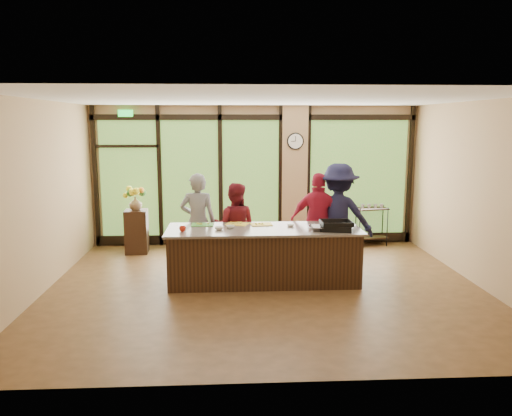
{
  "coord_description": "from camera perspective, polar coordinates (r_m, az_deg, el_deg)",
  "views": [
    {
      "loc": [
        -0.57,
        -7.75,
        2.66
      ],
      "look_at": [
        -0.12,
        0.4,
        1.24
      ],
      "focal_mm": 35.0,
      "sensor_mm": 36.0,
      "label": 1
    }
  ],
  "objects": [
    {
      "name": "floor",
      "position": [
        8.21,
        1.02,
        -9.06
      ],
      "size": [
        7.0,
        7.0,
        0.0
      ],
      "primitive_type": "plane",
      "color": "#4E351B",
      "rests_on": "ground"
    },
    {
      "name": "island_base",
      "position": [
        8.37,
        0.88,
        -5.54
      ],
      "size": [
        3.1,
        1.0,
        0.88
      ],
      "primitive_type": "cube",
      "color": "#311D10",
      "rests_on": "floor"
    },
    {
      "name": "cook_left",
      "position": [
        9.05,
        -6.66,
        -1.55
      ],
      "size": [
        0.66,
        0.44,
        1.76
      ],
      "primitive_type": "imported",
      "rotation": [
        0.0,
        0.0,
        3.11
      ],
      "color": "gray",
      "rests_on": "floor"
    },
    {
      "name": "flower_stand",
      "position": [
        10.5,
        -13.48,
        -2.62
      ],
      "size": [
        0.46,
        0.46,
        0.89
      ],
      "primitive_type": "cube",
      "rotation": [
        0.0,
        0.0,
        0.05
      ],
      "color": "#311D10",
      "rests_on": "floor"
    },
    {
      "name": "prep_bowl_near",
      "position": [
        8.27,
        -2.96,
        -2.16
      ],
      "size": [
        0.17,
        0.17,
        0.04
      ],
      "primitive_type": "imported",
      "rotation": [
        0.0,
        0.0,
        -0.2
      ],
      "color": "silver",
      "rests_on": "countertop"
    },
    {
      "name": "window_wall",
      "position": [
        10.8,
        0.78,
        3.12
      ],
      "size": [
        6.9,
        0.12,
        3.0
      ],
      "color": "tan",
      "rests_on": "floor"
    },
    {
      "name": "cook_right",
      "position": [
        9.15,
        9.37,
        -0.97
      ],
      "size": [
        1.4,
        1.04,
        1.92
      ],
      "primitive_type": "imported",
      "rotation": [
        0.0,
        0.0,
        2.85
      ],
      "color": "black",
      "rests_on": "floor"
    },
    {
      "name": "countertop",
      "position": [
        8.26,
        0.89,
        -2.46
      ],
      "size": [
        3.2,
        1.1,
        0.04
      ],
      "primitive_type": "cube",
      "color": "slate",
      "rests_on": "island_base"
    },
    {
      "name": "red_ramekin",
      "position": [
        8.08,
        -8.4,
        -2.38
      ],
      "size": [
        0.13,
        0.13,
        0.09
      ],
      "primitive_type": "imported",
      "rotation": [
        0.0,
        0.0,
        -0.19
      ],
      "color": "red",
      "rests_on": "countertop"
    },
    {
      "name": "prep_bowl_mid",
      "position": [
        8.16,
        -4.26,
        -2.33
      ],
      "size": [
        0.17,
        0.17,
        0.04
      ],
      "primitive_type": "imported",
      "rotation": [
        0.0,
        0.0,
        -0.23
      ],
      "color": "silver",
      "rests_on": "countertop"
    },
    {
      "name": "cutting_board_right",
      "position": [
        8.53,
        0.62,
        -1.88
      ],
      "size": [
        0.39,
        0.31,
        0.01
      ],
      "primitive_type": "cube",
      "rotation": [
        0.0,
        0.0,
        0.1
      ],
      "color": "yellow",
      "rests_on": "countertop"
    },
    {
      "name": "cook_midleft",
      "position": [
        8.98,
        -2.43,
        -2.15
      ],
      "size": [
        0.87,
        0.73,
        1.59
      ],
      "primitive_type": "imported",
      "rotation": [
        0.0,
        0.0,
        2.96
      ],
      "color": "maroon",
      "rests_on": "floor"
    },
    {
      "name": "ceiling",
      "position": [
        7.77,
        1.09,
        12.36
      ],
      "size": [
        7.0,
        7.0,
        0.0
      ],
      "primitive_type": "plane",
      "rotation": [
        3.14,
        0.0,
        0.0
      ],
      "color": "white",
      "rests_on": "back_wall"
    },
    {
      "name": "right_wall",
      "position": [
        8.82,
        24.37,
        1.41
      ],
      "size": [
        0.0,
        6.0,
        6.0
      ],
      "primitive_type": "plane",
      "rotation": [
        1.57,
        0.0,
        -1.57
      ],
      "color": "tan",
      "rests_on": "floor"
    },
    {
      "name": "back_wall",
      "position": [
        10.82,
        -0.1,
        3.69
      ],
      "size": [
        7.0,
        0.0,
        7.0
      ],
      "primitive_type": "plane",
      "rotation": [
        1.57,
        0.0,
        0.0
      ],
      "color": "tan",
      "rests_on": "floor"
    },
    {
      "name": "roasting_pan",
      "position": [
        8.18,
        9.15,
        -2.24
      ],
      "size": [
        0.57,
        0.49,
        0.09
      ],
      "primitive_type": "cube",
      "rotation": [
        0.0,
        0.0,
        -0.22
      ],
      "color": "black",
      "rests_on": "countertop"
    },
    {
      "name": "cutting_board_left",
      "position": [
        8.56,
        -6.14,
        -1.9
      ],
      "size": [
        0.38,
        0.29,
        0.01
      ],
      "primitive_type": "cube",
      "rotation": [
        0.0,
        0.0,
        -0.03
      ],
      "color": "green",
      "rests_on": "countertop"
    },
    {
      "name": "cutting_board_center",
      "position": [
        8.57,
        -2.15,
        -1.83
      ],
      "size": [
        0.43,
        0.38,
        0.01
      ],
      "primitive_type": "cube",
      "rotation": [
        0.0,
        0.0,
        -0.35
      ],
      "color": "yellow",
      "rests_on": "countertop"
    },
    {
      "name": "flower_vase",
      "position": [
        10.39,
        -13.61,
        0.52
      ],
      "size": [
        0.34,
        0.34,
        0.28
      ],
      "primitive_type": "imported",
      "rotation": [
        0.0,
        0.0,
        0.32
      ],
      "color": "brown",
      "rests_on": "flower_stand"
    },
    {
      "name": "mixing_bowl",
      "position": [
        8.14,
        7.08,
        -2.3
      ],
      "size": [
        0.37,
        0.37,
        0.08
      ],
      "primitive_type": "imported",
      "rotation": [
        0.0,
        0.0,
        -0.22
      ],
      "color": "silver",
      "rests_on": "countertop"
    },
    {
      "name": "cook_midright",
      "position": [
        9.07,
        7.19,
        -1.54
      ],
      "size": [
        1.11,
        0.69,
        1.76
      ],
      "primitive_type": "imported",
      "rotation": [
        0.0,
        0.0,
        2.87
      ],
      "color": "#AA1A33",
      "rests_on": "floor"
    },
    {
      "name": "wall_clock",
      "position": [
        10.72,
        4.52,
        7.62
      ],
      "size": [
        0.36,
        0.04,
        0.36
      ],
      "color": "black",
      "rests_on": "window_wall"
    },
    {
      "name": "left_wall",
      "position": [
        8.36,
        -23.62,
        1.05
      ],
      "size": [
        0.0,
        6.0,
        6.0
      ],
      "primitive_type": "plane",
      "rotation": [
        1.57,
        0.0,
        1.57
      ],
      "color": "tan",
      "rests_on": "floor"
    },
    {
      "name": "prep_bowl_far",
      "position": [
        8.42,
        3.98,
        -2.0
      ],
      "size": [
        0.15,
        0.15,
        0.03
      ],
      "primitive_type": "imported",
      "rotation": [
        0.0,
        0.0,
        -0.19
      ],
      "color": "silver",
      "rests_on": "countertop"
    },
    {
      "name": "bar_cart",
      "position": [
        11.14,
        13.06,
        -1.37
      ],
      "size": [
        0.72,
        0.5,
        0.9
      ],
      "rotation": [
        0.0,
        0.0,
        0.21
      ],
      "color": "#311D10",
      "rests_on": "floor"
    }
  ]
}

